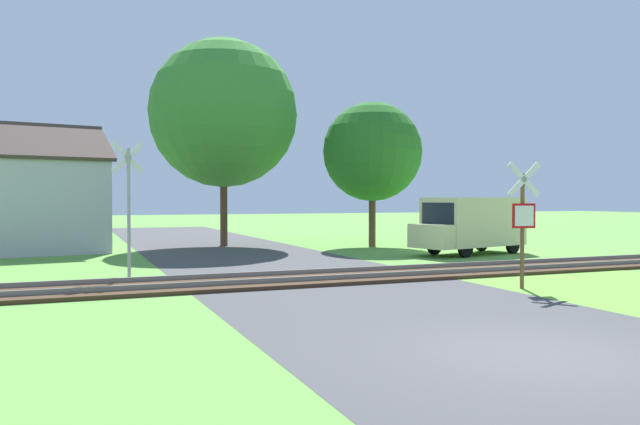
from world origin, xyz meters
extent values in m
plane|color=#5B933D|center=(0.00, 0.00, 0.00)|extent=(160.00, 160.00, 0.00)
cube|color=#424244|center=(0.00, 2.00, 0.00)|extent=(7.16, 80.00, 0.01)
cube|color=#422D1E|center=(0.00, 8.68, 0.05)|extent=(60.00, 2.60, 0.10)
cube|color=slate|center=(0.00, 9.40, 0.16)|extent=(60.00, 0.08, 0.12)
cube|color=slate|center=(0.00, 7.96, 0.16)|extent=(60.00, 0.08, 0.12)
cylinder|color=brown|center=(4.07, 5.35, 1.41)|extent=(0.10, 0.10, 2.81)
cube|color=red|center=(4.06, 5.29, 1.78)|extent=(0.60, 0.14, 0.60)
cube|color=white|center=(4.05, 5.27, 1.78)|extent=(0.49, 0.10, 0.49)
cube|color=white|center=(4.06, 5.29, 2.66)|extent=(0.87, 0.18, 0.88)
cube|color=white|center=(4.06, 5.29, 2.66)|extent=(0.87, 0.18, 0.88)
cylinder|color=#9E9EA5|center=(-4.69, 10.39, 1.77)|extent=(0.09, 0.09, 3.54)
cube|color=white|center=(-4.70, 10.44, 3.29)|extent=(0.88, 0.12, 0.88)
cube|color=white|center=(-4.70, 10.44, 3.29)|extent=(0.88, 0.12, 0.88)
cube|color=#B7B7BC|center=(-8.35, 21.26, 1.90)|extent=(7.53, 6.23, 3.80)
cube|color=#473833|center=(-8.13, 19.98, 4.49)|extent=(7.48, 4.07, 1.66)
cube|color=#473833|center=(-8.57, 22.53, 4.49)|extent=(7.48, 4.07, 1.66)
cube|color=brown|center=(-6.52, 21.57, 4.41)|extent=(0.58, 0.58, 1.10)
cylinder|color=#513823|center=(0.49, 21.66, 1.79)|extent=(0.34, 0.34, 3.58)
sphere|color=#3D8433|center=(0.49, 21.66, 6.15)|extent=(6.85, 6.85, 6.85)
cylinder|color=#513823|center=(6.75, 18.81, 1.32)|extent=(0.32, 0.32, 2.65)
sphere|color=#286B23|center=(6.75, 18.81, 4.35)|extent=(4.55, 4.55, 4.55)
cube|color=beige|center=(8.74, 13.78, 1.29)|extent=(4.55, 2.91, 1.90)
cube|color=beige|center=(6.37, 13.16, 0.79)|extent=(1.14, 1.92, 0.90)
cube|color=#19232D|center=(6.73, 13.25, 1.62)|extent=(0.45, 1.57, 0.85)
cube|color=navy|center=(8.50, 14.71, 0.96)|extent=(3.66, 0.98, 0.16)
cylinder|color=black|center=(7.16, 14.17, 0.34)|extent=(0.70, 0.35, 0.68)
cylinder|color=black|center=(7.56, 12.66, 0.34)|extent=(0.70, 0.35, 0.68)
cylinder|color=black|center=(9.92, 14.90, 0.34)|extent=(0.70, 0.35, 0.68)
cylinder|color=black|center=(10.32, 13.39, 0.34)|extent=(0.70, 0.35, 0.68)
camera|label=1|loc=(-6.14, -6.85, 2.19)|focal=35.00mm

